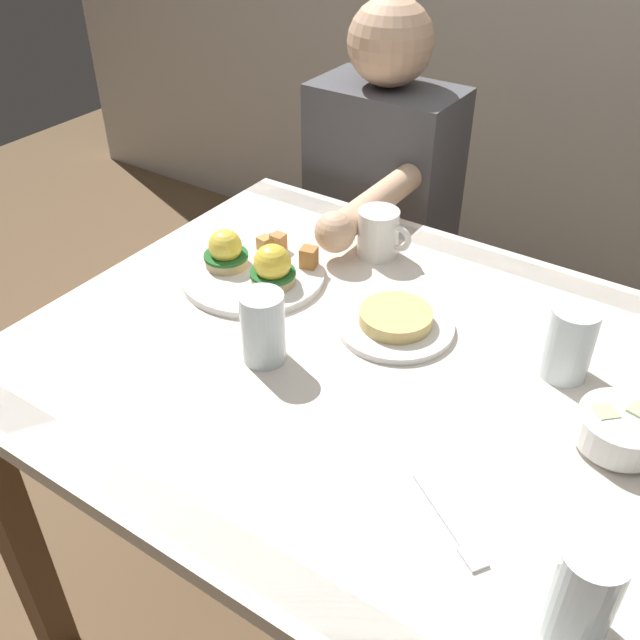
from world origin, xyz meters
name	(u,v)px	position (x,y,z in m)	size (l,w,h in m)	color
ground_plane	(373,629)	(0.00, 0.00, 0.00)	(6.00, 6.00, 0.00)	brown
dining_table	(390,419)	(0.00, 0.00, 0.63)	(1.20, 0.90, 0.74)	silver
eggs_benedict_plate	(254,267)	(-0.35, 0.09, 0.77)	(0.27, 0.27, 0.09)	white
fruit_bowl	(620,430)	(0.33, 0.03, 0.77)	(0.12, 0.12, 0.06)	white
coffee_mug	(379,232)	(-0.20, 0.29, 0.79)	(0.11, 0.08, 0.09)	white
fork	(451,526)	(0.21, -0.22, 0.74)	(0.14, 0.10, 0.00)	silver
water_glass_near	(568,345)	(0.22, 0.14, 0.80)	(0.07, 0.07, 0.12)	silver
water_glass_far	(263,332)	(-0.19, -0.09, 0.79)	(0.07, 0.07, 0.12)	silver
water_glass_extra	(582,596)	(0.37, -0.27, 0.80)	(0.07, 0.07, 0.13)	silver
side_plate	(395,322)	(-0.05, 0.10, 0.75)	(0.20, 0.20, 0.04)	white
diner_person	(377,212)	(-0.38, 0.60, 0.65)	(0.34, 0.54, 1.14)	#33333D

